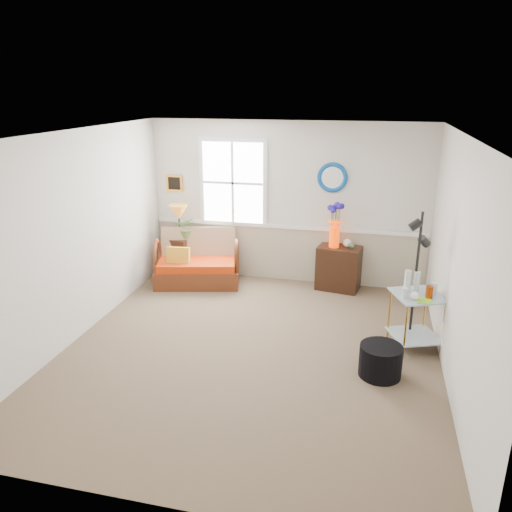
% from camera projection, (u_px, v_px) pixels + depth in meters
% --- Properties ---
extents(floor, '(4.50, 5.00, 0.01)m').
position_uv_depth(floor, '(251.00, 350.00, 6.14)').
color(floor, brown).
rests_on(floor, ground).
extents(ceiling, '(4.50, 5.00, 0.01)m').
position_uv_depth(ceiling, '(250.00, 134.00, 5.31)').
color(ceiling, white).
rests_on(ceiling, walls).
extents(walls, '(4.51, 5.01, 2.60)m').
position_uv_depth(walls, '(250.00, 250.00, 5.72)').
color(walls, silver).
rests_on(walls, floor).
extents(wainscot, '(4.46, 0.02, 0.90)m').
position_uv_depth(wainscot, '(286.00, 254.00, 8.28)').
color(wainscot, '#AAA188').
rests_on(wainscot, walls).
extents(chair_rail, '(4.46, 0.04, 0.06)m').
position_uv_depth(chair_rail, '(287.00, 227.00, 8.12)').
color(chair_rail, white).
rests_on(chair_rail, walls).
extents(window, '(1.14, 0.06, 1.44)m').
position_uv_depth(window, '(233.00, 183.00, 8.10)').
color(window, white).
rests_on(window, walls).
extents(picture, '(0.28, 0.03, 0.28)m').
position_uv_depth(picture, '(175.00, 183.00, 8.35)').
color(picture, orange).
rests_on(picture, walls).
extents(mirror, '(0.47, 0.07, 0.47)m').
position_uv_depth(mirror, '(332.00, 177.00, 7.71)').
color(mirror, '#0F62AC').
rests_on(mirror, walls).
extents(loveseat, '(1.48, 1.06, 0.88)m').
position_uv_depth(loveseat, '(197.00, 258.00, 8.11)').
color(loveseat, '#4B1C0E').
rests_on(loveseat, floor).
extents(throw_pillow, '(0.37, 0.13, 0.37)m').
position_uv_depth(throw_pillow, '(178.00, 259.00, 7.99)').
color(throw_pillow, '#C46706').
rests_on(throw_pillow, loveseat).
extents(lamp_stand, '(0.43, 0.43, 0.67)m').
position_uv_depth(lamp_stand, '(180.00, 256.00, 8.51)').
color(lamp_stand, black).
rests_on(lamp_stand, floor).
extents(table_lamp, '(0.32, 0.32, 0.57)m').
position_uv_depth(table_lamp, '(179.00, 222.00, 8.29)').
color(table_lamp, '#C27B28').
rests_on(table_lamp, lamp_stand).
extents(potted_plant, '(0.37, 0.41, 0.29)m').
position_uv_depth(potted_plant, '(187.00, 230.00, 8.32)').
color(potted_plant, '#517D40').
rests_on(potted_plant, lamp_stand).
extents(cabinet, '(0.72, 0.53, 0.70)m').
position_uv_depth(cabinet, '(339.00, 268.00, 7.92)').
color(cabinet, black).
rests_on(cabinet, floor).
extents(flower_vase, '(0.21, 0.21, 0.70)m').
position_uv_depth(flower_vase, '(335.00, 225.00, 7.70)').
color(flower_vase, '#F73700').
rests_on(flower_vase, cabinet).
extents(side_table, '(0.73, 0.73, 0.71)m').
position_uv_depth(side_table, '(416.00, 321.00, 6.10)').
color(side_table, gold).
rests_on(side_table, floor).
extents(tabletop_items, '(0.44, 0.44, 0.27)m').
position_uv_depth(tabletop_items, '(420.00, 285.00, 5.92)').
color(tabletop_items, silver).
rests_on(tabletop_items, side_table).
extents(floor_lamp, '(0.30, 0.30, 1.70)m').
position_uv_depth(floor_lamp, '(415.00, 279.00, 6.09)').
color(floor_lamp, black).
rests_on(floor_lamp, floor).
extents(ottoman, '(0.55, 0.55, 0.37)m').
position_uv_depth(ottoman, '(380.00, 361.00, 5.56)').
color(ottoman, black).
rests_on(ottoman, floor).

